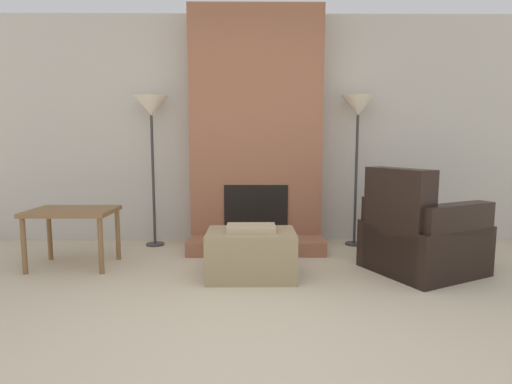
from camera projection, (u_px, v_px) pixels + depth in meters
ground_plane at (260, 359)px, 2.14m from camera, size 24.00×24.00×0.00m
wall_back at (256, 131)px, 4.66m from camera, size 7.87×0.06×2.60m
fireplace at (256, 136)px, 4.43m from camera, size 1.44×0.76×2.60m
ottoman at (251, 253)px, 3.42m from camera, size 0.75×0.50×0.46m
armchair at (418, 239)px, 3.56m from camera, size 1.11×1.08×0.94m
side_table at (72, 217)px, 3.70m from camera, size 0.75×0.53×0.54m
floor_lamp_left at (151, 113)px, 4.37m from camera, size 0.37×0.37×1.66m
floor_lamp_right at (358, 112)px, 4.39m from camera, size 0.37×0.37×1.67m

